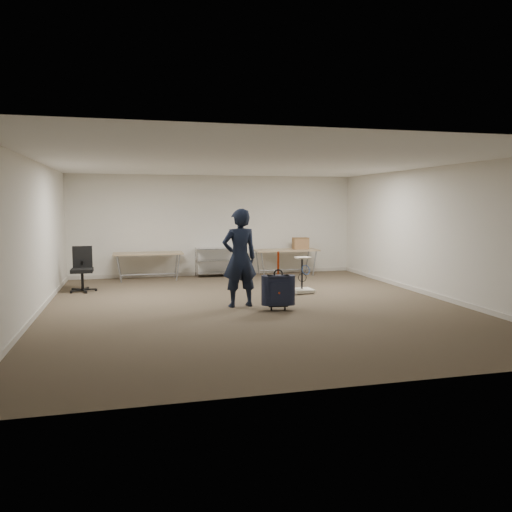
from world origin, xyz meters
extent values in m
plane|color=#493C2C|center=(0.00, 0.00, 0.00)|extent=(9.00, 9.00, 0.00)
plane|color=silver|center=(0.00, 4.50, 1.40)|extent=(8.00, 0.00, 8.00)
plane|color=silver|center=(0.00, -4.50, 1.40)|extent=(8.00, 0.00, 8.00)
plane|color=silver|center=(-4.00, 0.00, 1.40)|extent=(0.00, 9.00, 9.00)
plane|color=silver|center=(4.00, 0.00, 1.40)|extent=(0.00, 9.00, 9.00)
plane|color=white|center=(0.00, 0.00, 2.80)|extent=(8.00, 8.00, 0.00)
cube|color=beige|center=(0.00, 4.49, 0.05)|extent=(8.00, 0.02, 0.10)
cube|color=beige|center=(-3.99, 0.00, 0.05)|extent=(0.02, 9.00, 0.10)
cube|color=beige|center=(3.99, 0.00, 0.05)|extent=(0.02, 9.00, 0.10)
cube|color=tan|center=(-1.90, 3.95, 0.71)|extent=(1.80, 0.75, 0.03)
cylinder|color=gray|center=(-1.90, 3.95, 0.15)|extent=(1.50, 0.02, 0.02)
cylinder|color=gray|center=(-2.65, 3.65, 0.35)|extent=(0.13, 0.04, 0.69)
cylinder|color=gray|center=(-1.15, 3.65, 0.35)|extent=(0.13, 0.04, 0.69)
cylinder|color=gray|center=(-2.65, 4.25, 0.35)|extent=(0.13, 0.04, 0.69)
cylinder|color=gray|center=(-1.15, 4.25, 0.35)|extent=(0.13, 0.04, 0.69)
cube|color=tan|center=(1.90, 3.95, 0.71)|extent=(1.80, 0.75, 0.03)
cylinder|color=gray|center=(1.90, 3.95, 0.15)|extent=(1.50, 0.02, 0.02)
cylinder|color=gray|center=(1.15, 3.65, 0.35)|extent=(0.13, 0.04, 0.69)
cylinder|color=gray|center=(2.65, 3.65, 0.35)|extent=(0.13, 0.04, 0.69)
cylinder|color=gray|center=(1.15, 4.25, 0.35)|extent=(0.13, 0.04, 0.69)
cylinder|color=gray|center=(2.65, 4.25, 0.35)|extent=(0.13, 0.04, 0.69)
cylinder|color=silver|center=(-0.60, 3.98, 0.40)|extent=(0.02, 0.02, 0.80)
cylinder|color=silver|center=(0.60, 3.98, 0.40)|extent=(0.02, 0.02, 0.80)
cylinder|color=silver|center=(-0.60, 4.42, 0.40)|extent=(0.02, 0.02, 0.80)
cylinder|color=silver|center=(0.60, 4.42, 0.40)|extent=(0.02, 0.02, 0.80)
cube|color=silver|center=(0.00, 4.20, 0.10)|extent=(1.20, 0.45, 0.02)
cube|color=silver|center=(0.00, 4.20, 0.45)|extent=(1.20, 0.45, 0.02)
cube|color=silver|center=(0.00, 4.20, 0.78)|extent=(1.20, 0.45, 0.01)
imported|color=black|center=(-0.28, 0.03, 0.96)|extent=(0.75, 0.54, 1.92)
cube|color=black|center=(0.35, -0.50, 0.39)|extent=(0.44, 0.30, 0.56)
cube|color=black|center=(0.36, -0.48, 0.09)|extent=(0.39, 0.22, 0.03)
cylinder|color=black|center=(0.23, -0.48, 0.04)|extent=(0.04, 0.08, 0.08)
cylinder|color=black|center=(0.48, -0.52, 0.04)|extent=(0.04, 0.08, 0.08)
torus|color=black|center=(0.35, -0.50, 0.70)|extent=(0.18, 0.05, 0.18)
cube|color=red|center=(0.36, -0.48, 0.91)|extent=(0.04, 0.01, 0.43)
cylinder|color=black|center=(-3.43, 2.54, 0.05)|extent=(0.63, 0.63, 0.09)
cylinder|color=black|center=(-3.43, 2.54, 0.26)|extent=(0.06, 0.06, 0.42)
cube|color=black|center=(-3.43, 2.54, 0.49)|extent=(0.49, 0.49, 0.08)
cube|color=black|center=(-3.44, 2.77, 0.78)|extent=(0.44, 0.07, 0.50)
cube|color=beige|center=(1.43, 1.17, 0.05)|extent=(0.46, 0.46, 0.07)
cylinder|color=black|center=(1.25, 0.99, 0.02)|extent=(0.05, 0.05, 0.04)
cylinder|color=black|center=(1.43, 1.21, 0.44)|extent=(0.04, 0.04, 0.71)
cube|color=beige|center=(1.43, 1.17, 0.80)|extent=(0.32, 0.28, 0.04)
torus|color=blue|center=(1.47, 1.10, 0.53)|extent=(0.23, 0.10, 0.22)
cube|color=#8B5B41|center=(2.36, 4.04, 0.89)|extent=(0.45, 0.35, 0.32)
camera|label=1|loc=(-2.30, -9.42, 2.01)|focal=35.00mm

